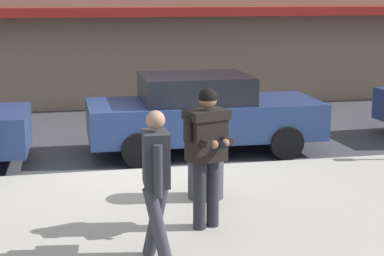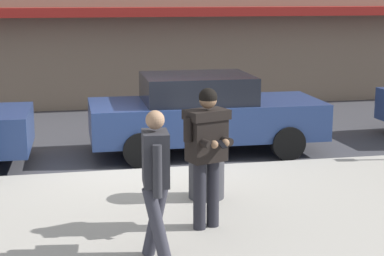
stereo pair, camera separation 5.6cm
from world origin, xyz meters
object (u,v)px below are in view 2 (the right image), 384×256
at_px(parked_sedan_mid, 204,113).
at_px(trash_bin, 207,165).
at_px(man_texting_on_phone, 207,143).
at_px(pedestrian_with_bag, 156,175).

bearing_deg(parked_sedan_mid, trash_bin, -102.02).
relative_size(man_texting_on_phone, trash_bin, 1.84).
distance_m(parked_sedan_mid, pedestrian_with_bag, 5.51).
relative_size(parked_sedan_mid, man_texting_on_phone, 2.50).
bearing_deg(trash_bin, parked_sedan_mid, 77.98).
height_order(man_texting_on_phone, trash_bin, man_texting_on_phone).
relative_size(parked_sedan_mid, trash_bin, 4.61).
bearing_deg(man_texting_on_phone, trash_bin, 77.24).
relative_size(man_texting_on_phone, pedestrian_with_bag, 1.06).
distance_m(parked_sedan_mid, man_texting_on_phone, 4.56).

